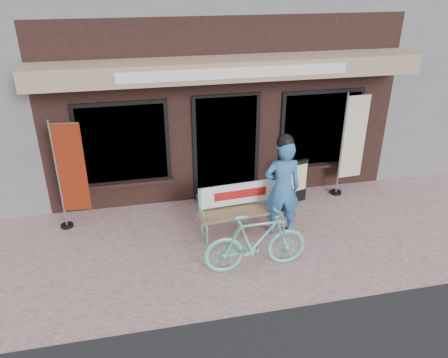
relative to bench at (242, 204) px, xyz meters
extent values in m
plane|color=#C49697|center=(0.00, -0.68, -0.52)|extent=(70.00, 70.00, 0.00)
cube|color=black|center=(0.00, 4.32, 1.28)|extent=(7.00, 6.00, 3.60)
cube|color=tan|center=(0.00, 0.97, 2.23)|extent=(7.00, 0.80, 0.35)
cube|color=white|center=(0.00, 0.56, 2.23)|extent=(4.00, 0.02, 0.18)
cube|color=black|center=(0.00, 1.30, 0.58)|extent=(1.20, 0.06, 2.10)
cube|color=black|center=(0.00, 1.29, 0.58)|extent=(1.35, 0.04, 2.20)
cube|color=black|center=(-2.00, 1.30, 0.83)|extent=(1.60, 0.06, 1.50)
cube|color=black|center=(2.00, 1.30, 0.83)|extent=(1.60, 0.06, 1.50)
cube|color=black|center=(-2.00, 1.29, 0.83)|extent=(1.75, 0.04, 1.65)
cube|color=black|center=(2.00, 1.29, 0.83)|extent=(1.75, 0.04, 1.65)
cube|color=black|center=(-2.00, 1.24, 0.03)|extent=(1.80, 0.18, 0.06)
cube|color=black|center=(2.00, 1.24, 0.03)|extent=(1.80, 0.18, 0.06)
cube|color=#59595B|center=(0.00, 1.07, -0.45)|extent=(1.30, 0.45, 0.15)
cylinder|color=#68CCB2|center=(-0.70, -0.33, -0.33)|extent=(0.04, 0.04, 0.38)
cylinder|color=#68CCB2|center=(-0.73, 0.04, -0.33)|extent=(0.04, 0.04, 0.38)
cylinder|color=#68CCB2|center=(0.75, -0.21, -0.33)|extent=(0.04, 0.04, 0.38)
cylinder|color=#68CCB2|center=(0.72, 0.16, -0.33)|extent=(0.04, 0.04, 0.38)
cube|color=#8E734E|center=(0.01, -0.09, -0.11)|extent=(1.67, 0.54, 0.05)
cylinder|color=#68CCB2|center=(-0.75, 0.03, 0.12)|extent=(0.04, 0.04, 0.50)
cylinder|color=#68CCB2|center=(0.74, 0.16, 0.12)|extent=(0.04, 0.04, 0.50)
cube|color=white|center=(-0.01, 0.11, 0.16)|extent=(1.54, 0.16, 0.41)
cube|color=#B21414|center=(-0.01, 0.09, 0.16)|extent=(0.98, 0.09, 0.16)
cylinder|color=#68CCB2|center=(-0.76, -0.15, 0.04)|extent=(0.07, 0.40, 0.04)
cylinder|color=#68CCB2|center=(0.78, -0.02, 0.04)|extent=(0.07, 0.40, 0.04)
imported|color=#3067A8|center=(0.66, -0.24, 0.37)|extent=(0.68, 0.48, 1.78)
sphere|color=black|center=(0.66, -0.24, 1.23)|extent=(0.31, 0.31, 0.29)
imported|color=#68CCB2|center=(-0.07, -1.17, -0.02)|extent=(1.68, 0.50, 1.01)
cylinder|color=gray|center=(-3.16, 0.76, 0.52)|extent=(0.04, 0.04, 2.08)
cylinder|color=gray|center=(-2.93, 0.74, 1.49)|extent=(0.47, 0.05, 0.02)
cube|color=maroon|center=(-2.91, 0.74, 0.66)|extent=(0.47, 0.06, 1.66)
cylinder|color=black|center=(-3.16, 0.76, -0.50)|extent=(0.24, 0.24, 0.05)
cylinder|color=gray|center=(2.32, 0.93, 0.58)|extent=(0.04, 0.04, 2.19)
cylinder|color=gray|center=(2.57, 0.95, 1.59)|extent=(0.50, 0.06, 0.02)
cube|color=beige|center=(2.59, 0.95, 0.73)|extent=(0.50, 0.07, 1.75)
cylinder|color=black|center=(2.32, 0.93, -0.50)|extent=(0.26, 0.26, 0.05)
cube|color=black|center=(1.34, 0.78, -0.06)|extent=(0.46, 0.19, 0.92)
cube|color=beige|center=(1.35, 0.74, 0.04)|extent=(0.38, 0.11, 0.56)
camera|label=1|loc=(-1.77, -6.63, 3.85)|focal=35.00mm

